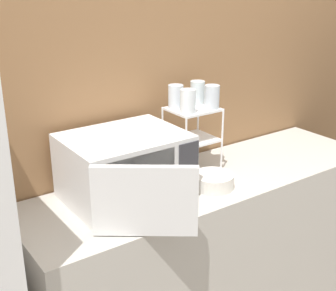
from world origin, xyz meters
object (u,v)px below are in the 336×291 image
object	(u,v)px
microwave	(126,168)
glass_back_left	(176,97)
glass_back_right	(197,92)
bowl	(213,181)
glass_front_right	(212,97)
dish_rack	(192,126)
glass_front_left	(188,101)

from	to	relation	value
microwave	glass_back_left	distance (m)	0.48
glass_back_right	bowl	world-z (taller)	glass_back_right
microwave	bowl	size ratio (longest dim) A/B	3.46
glass_front_right	glass_back_left	size ratio (longest dim) A/B	1.00
microwave	glass_back_right	bearing A→B (deg)	16.37
dish_rack	glass_front_left	distance (m)	0.18
glass_front_right	glass_back_left	xyz separation A→B (m)	(-0.15, 0.11, 0.00)
dish_rack	glass_front_left	xyz separation A→B (m)	(-0.07, -0.06, 0.15)
microwave	glass_back_right	world-z (taller)	glass_back_right
dish_rack	glass_front_right	bearing A→B (deg)	-36.67
glass_back_right	bowl	bearing A→B (deg)	-113.10
glass_back_right	glass_back_left	xyz separation A→B (m)	(-0.14, -0.01, 0.00)
glass_back_right	dish_rack	bearing A→B (deg)	-142.33
glass_front_left	glass_back_right	size ratio (longest dim) A/B	1.00
microwave	glass_front_left	world-z (taller)	glass_front_left
glass_front_left	glass_back_left	bearing A→B (deg)	87.28
glass_front_left	microwave	bearing A→B (deg)	-173.60
microwave	glass_front_left	bearing A→B (deg)	6.40
glass_back_left	bowl	distance (m)	0.46
glass_front_right	bowl	size ratio (longest dim) A/B	0.60
dish_rack	glass_back_right	bearing A→B (deg)	37.67
microwave	glass_front_right	world-z (taller)	glass_front_right
dish_rack	glass_back_left	distance (m)	0.18
microwave	dish_rack	world-z (taller)	dish_rack
glass_front_right	bowl	world-z (taller)	glass_front_right
glass_front_right	glass_front_left	bearing A→B (deg)	179.60
microwave	glass_back_left	bearing A→B (deg)	21.26
microwave	glass_back_right	distance (m)	0.60
glass_back_right	glass_back_left	world-z (taller)	same
microwave	glass_back_left	size ratio (longest dim) A/B	5.74
microwave	glass_front_left	xyz separation A→B (m)	(0.38, 0.04, 0.24)
glass_back_right	glass_front_right	bearing A→B (deg)	-89.02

